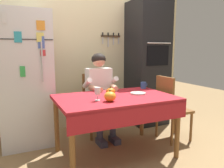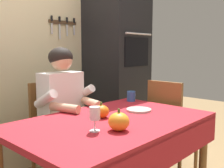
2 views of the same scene
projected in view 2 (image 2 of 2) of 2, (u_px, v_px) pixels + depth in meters
The scene contains 11 objects.
back_wall_assembly at pixel (25, 42), 2.63m from camera, with size 3.70×0.13×2.60m.
wall_oven at pixel (117, 64), 3.15m from camera, with size 0.60×0.64×2.10m.
dining_table at pixel (115, 132), 1.82m from camera, with size 1.40×0.90×0.74m.
chair_behind_person at pixel (54, 128), 2.40m from camera, with size 0.40×0.40×0.93m.
seated_person at pixel (66, 107), 2.24m from camera, with size 0.47×0.55×1.25m.
chair_right_side at pixel (169, 123), 2.55m from camera, with size 0.40×0.40×0.93m.
coffee_mug at pixel (131, 96), 2.47m from camera, with size 0.11×0.08×0.09m.
wine_glass at pixel (95, 115), 1.54m from camera, with size 0.07×0.07×0.15m.
pumpkin_large at pixel (119, 121), 1.56m from camera, with size 0.13×0.13×0.13m.
pumpkin_medium at pixel (101, 111), 1.86m from camera, with size 0.11×0.11×0.11m.
serving_tray at pixel (139, 110), 2.07m from camera, with size 0.20×0.20×0.02m, color #B7B2A8.
Camera 2 is at (-1.30, -1.11, 1.22)m, focal length 41.86 mm.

